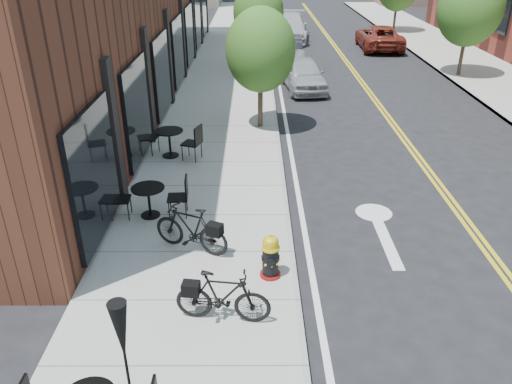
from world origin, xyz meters
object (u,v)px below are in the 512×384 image
object	(u,v)px
fire_hydrant	(270,257)
bistro_set_c	(169,139)
parked_car_a	(303,74)
parked_car_far	(379,37)
parked_car_c	(289,27)
bicycle_right	(223,297)
bistro_set_b	(149,197)
patio_umbrella	(122,341)
bicycle_left	(191,229)
parked_car_b	(286,51)

from	to	relation	value
fire_hydrant	bistro_set_c	distance (m)	6.34
parked_car_a	parked_car_far	xyz separation A→B (m)	(5.10, 8.61, 0.02)
bistro_set_c	parked_car_c	xyz separation A→B (m)	(4.59, 18.89, 0.16)
bicycle_right	fire_hydrant	bearing A→B (deg)	-26.26
bicycle_right	bistro_set_c	distance (m)	7.19
bistro_set_b	parked_car_far	bearing A→B (deg)	60.42
bicycle_right	parked_car_c	world-z (taller)	parked_car_c
parked_car_a	fire_hydrant	bearing A→B (deg)	-103.66
patio_umbrella	bistro_set_c	bearing A→B (deg)	95.56
patio_umbrella	parked_car_c	xyz separation A→B (m)	(3.73, 27.79, -0.74)
bicycle_left	bicycle_right	bearing A→B (deg)	44.40
bicycle_left	parked_car_far	distance (m)	22.60
fire_hydrant	parked_car_far	xyz separation A→B (m)	(6.87, 21.84, 0.13)
parked_car_c	parked_car_b	bearing A→B (deg)	-89.52
bistro_set_c	parked_car_a	distance (m)	8.73
bistro_set_b	bistro_set_c	size ratio (longest dim) A/B	0.90
fire_hydrant	bicycle_left	xyz separation A→B (m)	(-1.55, 0.87, 0.07)
parked_car_b	bistro_set_b	bearing A→B (deg)	-105.44
bistro_set_b	parked_car_far	size ratio (longest dim) A/B	0.36
bistro_set_c	patio_umbrella	size ratio (longest dim) A/B	0.97
bistro_set_c	patio_umbrella	world-z (taller)	patio_umbrella
bicycle_left	bistro_set_b	bearing A→B (deg)	-117.18
fire_hydrant	parked_car_c	xyz separation A→B (m)	(1.89, 24.62, 0.25)
parked_car_a	parked_car_c	bearing A→B (deg)	83.36
bicycle_left	patio_umbrella	world-z (taller)	patio_umbrella
bicycle_right	parked_car_a	xyz separation A→B (m)	(2.57, 14.43, 0.06)
patio_umbrella	parked_car_b	size ratio (longest dim) A/B	0.46
parked_car_b	patio_umbrella	bearing A→B (deg)	-99.68
fire_hydrant	bicycle_right	world-z (taller)	bicycle_right
parked_car_a	parked_car_far	bearing A→B (deg)	53.30
bicycle_right	parked_car_b	world-z (taller)	parked_car_b
bicycle_left	parked_car_b	size ratio (longest dim) A/B	0.39
bicycle_left	parked_car_a	size ratio (longest dim) A/B	0.43
bicycle_left	parked_car_a	bearing A→B (deg)	-170.49
bistro_set_b	parked_car_far	distance (m)	21.77
bistro_set_b	parked_car_a	size ratio (longest dim) A/B	0.45
fire_hydrant	parked_car_b	xyz separation A→B (m)	(1.31, 17.76, 0.16)
bicycle_left	bicycle_right	xyz separation A→B (m)	(0.75, -2.07, -0.02)
patio_umbrella	parked_car_b	xyz separation A→B (m)	(3.15, 20.92, -0.83)
bicycle_left	patio_umbrella	bearing A→B (deg)	20.44
bistro_set_b	patio_umbrella	xyz separation A→B (m)	(0.81, -5.43, 0.95)
bistro_set_c	patio_umbrella	xyz separation A→B (m)	(0.87, -8.90, 0.90)
bistro_set_c	parked_car_b	distance (m)	12.68
parked_car_a	parked_car_b	size ratio (longest dim) A/B	0.90
parked_car_c	bistro_set_c	bearing A→B (deg)	-98.37
bistro_set_c	parked_car_far	world-z (taller)	parked_car_far
bicycle_left	bistro_set_c	world-z (taller)	bistro_set_c
bistro_set_b	parked_car_b	xyz separation A→B (m)	(3.96, 15.50, 0.11)
fire_hydrant	parked_car_c	bearing A→B (deg)	77.60
parked_car_far	parked_car_a	bearing A→B (deg)	61.56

